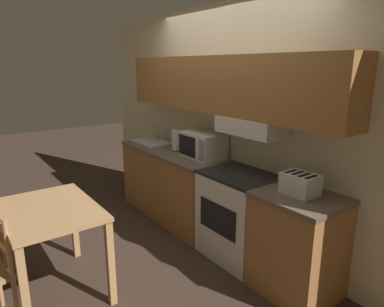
# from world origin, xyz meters

# --- Properties ---
(ground_plane) EXTENTS (16.00, 16.00, 0.00)m
(ground_plane) POSITION_xyz_m (0.00, 0.00, 0.00)
(ground_plane) COLOR #3D2D23
(wall_back) EXTENTS (5.47, 0.38, 2.55)m
(wall_back) POSITION_xyz_m (0.01, -0.06, 1.47)
(wall_back) COLOR beige
(wall_back) RESTS_ON ground_plane
(lower_counter_main) EXTENTS (1.67, 0.59, 0.88)m
(lower_counter_main) POSITION_xyz_m (-0.71, -0.29, 0.44)
(lower_counter_main) COLOR #A36B38
(lower_counter_main) RESTS_ON ground_plane
(lower_counter_right_stub) EXTENTS (0.68, 0.59, 0.88)m
(lower_counter_right_stub) POSITION_xyz_m (1.20, -0.29, 0.44)
(lower_counter_right_stub) COLOR #A36B38
(lower_counter_right_stub) RESTS_ON ground_plane
(stove_range) EXTENTS (0.73, 0.57, 0.88)m
(stove_range) POSITION_xyz_m (0.50, -0.28, 0.44)
(stove_range) COLOR white
(stove_range) RESTS_ON ground_plane
(microwave) EXTENTS (0.49, 0.34, 0.29)m
(microwave) POSITION_xyz_m (-0.20, -0.20, 1.03)
(microwave) COLOR white
(microwave) RESTS_ON lower_counter_main
(toaster) EXTENTS (0.29, 0.22, 0.17)m
(toaster) POSITION_xyz_m (1.17, -0.27, 0.97)
(toaster) COLOR white
(toaster) RESTS_ON lower_counter_right_stub
(sink_basin) EXTENTS (0.57, 0.41, 0.26)m
(sink_basin) POSITION_xyz_m (-1.20, -0.29, 0.90)
(sink_basin) COLOR #B7BABF
(sink_basin) RESTS_ON lower_counter_main
(paper_towel_roll) EXTENTS (0.12, 0.12, 0.25)m
(paper_towel_roll) POSITION_xyz_m (-0.66, -0.26, 1.01)
(paper_towel_roll) COLOR black
(paper_towel_roll) RESTS_ON lower_counter_main
(dining_table) EXTENTS (0.98, 0.71, 0.77)m
(dining_table) POSITION_xyz_m (-0.03, -1.94, 0.65)
(dining_table) COLOR tan
(dining_table) RESTS_ON ground_plane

